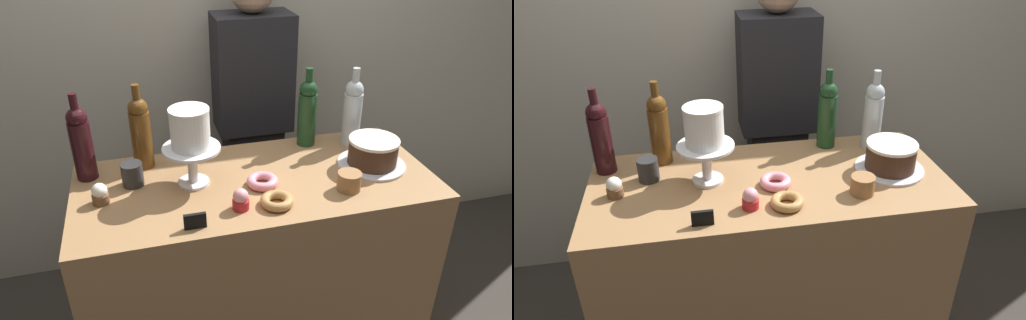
{
  "view_description": "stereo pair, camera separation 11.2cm",
  "coord_description": "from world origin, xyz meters",
  "views": [
    {
      "loc": [
        -0.38,
        -1.4,
        1.81
      ],
      "look_at": [
        0.0,
        0.0,
        1.02
      ],
      "focal_mm": 32.64,
      "sensor_mm": 36.0,
      "label": 1
    },
    {
      "loc": [
        -0.27,
        -1.43,
        1.81
      ],
      "look_at": [
        0.0,
        0.0,
        1.02
      ],
      "focal_mm": 32.64,
      "sensor_mm": 36.0,
      "label": 2
    }
  ],
  "objects": [
    {
      "name": "back_wall",
      "position": [
        0.0,
        0.87,
        1.3
      ],
      "size": [
        6.0,
        0.05,
        2.6
      ],
      "color": "#BCB7A8",
      "rests_on": "ground_plane"
    },
    {
      "name": "display_counter",
      "position": [
        0.0,
        0.0,
        0.47
      ],
      "size": [
        1.3,
        0.58,
        0.94
      ],
      "color": "#997047",
      "rests_on": "ground_plane"
    },
    {
      "name": "cake_stand_pedestal",
      "position": [
        -0.22,
        0.03,
        1.04
      ],
      "size": [
        0.2,
        0.2,
        0.15
      ],
      "color": "silver",
      "rests_on": "display_counter"
    },
    {
      "name": "white_layer_cake",
      "position": [
        -0.22,
        0.03,
        1.16
      ],
      "size": [
        0.14,
        0.14,
        0.14
      ],
      "color": "white",
      "rests_on": "cake_stand_pedestal"
    },
    {
      "name": "silver_serving_platter",
      "position": [
        0.45,
        -0.01,
        0.95
      ],
      "size": [
        0.26,
        0.26,
        0.01
      ],
      "color": "silver",
      "rests_on": "display_counter"
    },
    {
      "name": "chocolate_round_cake",
      "position": [
        0.45,
        -0.01,
        1.0
      ],
      "size": [
        0.19,
        0.19,
        0.1
      ],
      "color": "#3D2619",
      "rests_on": "silver_serving_platter"
    },
    {
      "name": "wine_bottle_green",
      "position": [
        0.28,
        0.23,
        1.08
      ],
      "size": [
        0.08,
        0.08,
        0.33
      ],
      "color": "#193D1E",
      "rests_on": "display_counter"
    },
    {
      "name": "wine_bottle_dark_red",
      "position": [
        -0.59,
        0.17,
        1.08
      ],
      "size": [
        0.08,
        0.08,
        0.33
      ],
      "color": "black",
      "rests_on": "display_counter"
    },
    {
      "name": "wine_bottle_amber",
      "position": [
        -0.38,
        0.21,
        1.08
      ],
      "size": [
        0.08,
        0.08,
        0.33
      ],
      "color": "#5B3814",
      "rests_on": "display_counter"
    },
    {
      "name": "wine_bottle_clear",
      "position": [
        0.45,
        0.18,
        1.08
      ],
      "size": [
        0.08,
        0.08,
        0.33
      ],
      "color": "#B2BCC1",
      "rests_on": "display_counter"
    },
    {
      "name": "cupcake_vanilla",
      "position": [
        -0.54,
        -0.01,
        0.98
      ],
      "size": [
        0.06,
        0.06,
        0.07
      ],
      "color": "brown",
      "rests_on": "display_counter"
    },
    {
      "name": "cupcake_strawberry",
      "position": [
        -0.1,
        -0.17,
        0.98
      ],
      "size": [
        0.06,
        0.06,
        0.07
      ],
      "color": "red",
      "rests_on": "display_counter"
    },
    {
      "name": "donut_pink",
      "position": [
        0.01,
        -0.05,
        0.96
      ],
      "size": [
        0.11,
        0.11,
        0.03
      ],
      "color": "pink",
      "rests_on": "display_counter"
    },
    {
      "name": "donut_maple",
      "position": [
        0.02,
        -0.18,
        0.96
      ],
      "size": [
        0.11,
        0.11,
        0.03
      ],
      "color": "#B27F47",
      "rests_on": "display_counter"
    },
    {
      "name": "cookie_stack",
      "position": [
        0.3,
        -0.15,
        0.97
      ],
      "size": [
        0.08,
        0.08,
        0.07
      ],
      "color": "olive",
      "rests_on": "display_counter"
    },
    {
      "name": "price_sign_chalkboard",
      "position": [
        -0.26,
        -0.23,
        0.97
      ],
      "size": [
        0.07,
        0.01,
        0.05
      ],
      "color": "black",
      "rests_on": "display_counter"
    },
    {
      "name": "coffee_cup_ceramic",
      "position": [
        -0.43,
        0.08,
        0.98
      ],
      "size": [
        0.08,
        0.08,
        0.09
      ],
      "color": "#282828",
      "rests_on": "display_counter"
    },
    {
      "name": "barista_figure",
      "position": [
        0.15,
        0.64,
        0.84
      ],
      "size": [
        0.36,
        0.22,
        1.6
      ],
      "color": "black",
      "rests_on": "ground_plane"
    }
  ]
}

